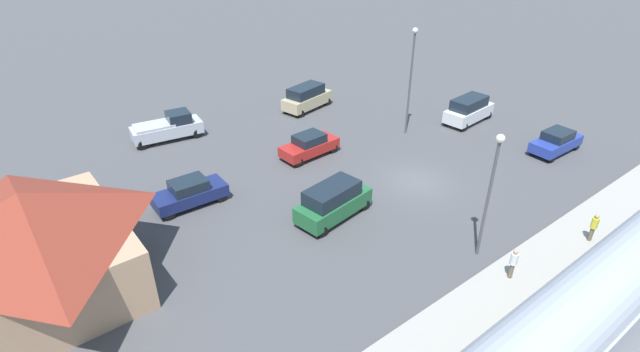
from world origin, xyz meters
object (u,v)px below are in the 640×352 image
Objects in this scene: sedan_navy at (190,193)px; suv_green at (333,201)px; suv_tan at (307,97)px; pedestrian_on_platform at (513,262)px; sedan_red at (309,145)px; light_pole_lot_center at (411,70)px; pickup_silver at (168,127)px; sedan_blue at (556,141)px; pedestrian_waiting_far at (594,226)px; station_building at (34,241)px; light_pole_near_platform at (492,182)px; suv_white at (469,110)px.

suv_green is at bearing -136.89° from sedan_navy.
suv_tan is at bearing -31.37° from suv_green.
pedestrian_on_platform reaches higher than sedan_red.
sedan_navy is at bearing 87.69° from light_pole_lot_center.
pickup_silver is 1.08× the size of suv_tan.
suv_tan is at bearing 27.45° from sedan_blue.
light_pole_lot_center reaches higher than pedestrian_on_platform.
pedestrian_waiting_far is 0.38× the size of sedan_navy.
pickup_silver is 1.24× the size of sedan_blue.
station_building is 1.17× the size of light_pole_lot_center.
sedan_navy is 17.48m from suv_tan.
sedan_red is at bearing -26.95° from suv_green.
sedan_navy is at bearing 35.84° from light_pole_near_platform.
sedan_blue is at bearing -112.06° from sedan_navy.
suv_green is 0.60× the size of light_pole_lot_center.
sedan_blue is at bearing -125.89° from sedan_red.
pickup_silver reaches higher than sedan_blue.
light_pole_near_platform reaches higher than pedestrian_waiting_far.
light_pole_lot_center reaches higher than suv_white.
pedestrian_waiting_far is at bearing 169.85° from light_pole_lot_center.
sedan_red is (3.25, 14.58, -0.27)m from suv_white.
pedestrian_waiting_far is at bearing -98.87° from pedestrian_on_platform.
suv_white is (14.82, -8.82, -0.13)m from pedestrian_waiting_far.
suv_green and suv_tan have the same top height.
station_building is at bearing 138.24° from pickup_silver.
station_building reaches higher than suv_white.
sedan_blue is 0.53× the size of light_pole_lot_center.
suv_green is (9.77, 3.37, -0.13)m from pedestrian_on_platform.
light_pole_near_platform reaches higher than suv_white.
suv_white is at bearing -30.76° from pedestrian_waiting_far.
sedan_blue is 20.94m from suv_tan.
sedan_navy is at bearing -72.16° from station_building.
sedan_navy is 9.90m from sedan_red.
light_pole_near_platform reaches higher than suv_green.
light_pole_lot_center is at bearing -65.03° from suv_green.
suv_tan is (-1.54, -12.52, 0.12)m from pickup_silver.
pedestrian_waiting_far is 0.33× the size of suv_tan.
pickup_silver reaches higher than pedestrian_on_platform.
suv_green is (10.73, 9.50, -0.13)m from pedestrian_waiting_far.
light_pole_lot_center is at bearing -160.34° from suv_tan.
pedestrian_on_platform is 10.34m from suv_green.
pedestrian_waiting_far is (-14.49, -24.29, -1.59)m from station_building.
pickup_silver is at bearing 14.34° from pedestrian_on_platform.
light_pole_lot_center reaches higher than sedan_red.
pedestrian_waiting_far is at bearing -179.25° from suv_tan.
pedestrian_waiting_far is at bearing -120.75° from light_pole_near_platform.
pickup_silver is at bearing 60.11° from suv_white.
station_building is 21.92m from light_pole_near_platform.
suv_white is 18.72m from light_pole_near_platform.
light_pole_lot_center is at bearing -32.64° from light_pole_near_platform.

